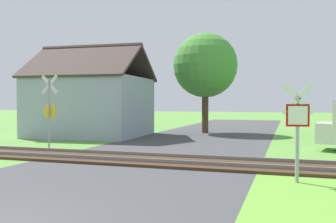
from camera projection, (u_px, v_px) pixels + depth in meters
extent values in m
cube|color=#424244|center=(35.00, 207.00, 7.66)|extent=(8.06, 80.00, 0.01)
cube|color=#422D1E|center=(147.00, 160.00, 13.65)|extent=(60.00, 2.60, 0.10)
cube|color=slate|center=(153.00, 154.00, 14.32)|extent=(60.00, 0.08, 0.12)
cube|color=slate|center=(139.00, 160.00, 12.96)|extent=(60.00, 0.08, 0.12)
cylinder|color=#9E9EA5|center=(297.00, 138.00, 10.00)|extent=(0.10, 0.10, 2.40)
cube|color=red|center=(298.00, 115.00, 9.93)|extent=(0.60, 0.09, 0.60)
cube|color=white|center=(298.00, 115.00, 9.90)|extent=(0.49, 0.06, 0.49)
cube|color=white|center=(298.00, 99.00, 9.91)|extent=(0.88, 0.12, 0.88)
cube|color=white|center=(298.00, 99.00, 9.91)|extent=(0.88, 0.12, 0.88)
cylinder|color=#9E9EA5|center=(49.00, 114.00, 16.86)|extent=(0.09, 0.09, 3.21)
cube|color=white|center=(50.00, 84.00, 16.88)|extent=(0.88, 0.06, 0.88)
cube|color=white|center=(50.00, 84.00, 16.88)|extent=(0.88, 0.06, 0.88)
cylinder|color=yellow|center=(50.00, 111.00, 16.92)|extent=(0.64, 0.05, 0.64)
cube|color=#99A3B7|center=(92.00, 107.00, 24.11)|extent=(6.89, 6.50, 3.73)
cube|color=#473833|center=(80.00, 60.00, 22.56)|extent=(7.08, 3.83, 2.29)
cube|color=#473833|center=(102.00, 65.00, 25.53)|extent=(7.08, 3.83, 2.29)
cube|color=brown|center=(117.00, 60.00, 23.58)|extent=(0.53, 0.53, 1.10)
cylinder|color=#513823|center=(205.00, 111.00, 26.30)|extent=(0.46, 0.46, 3.06)
sphere|color=#478E38|center=(205.00, 65.00, 26.22)|extent=(4.51, 4.51, 4.51)
cube|color=silver|center=(326.00, 133.00, 16.88)|extent=(1.05, 1.91, 0.90)
cube|color=#19232D|center=(335.00, 114.00, 16.67)|extent=(0.37, 1.59, 0.85)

